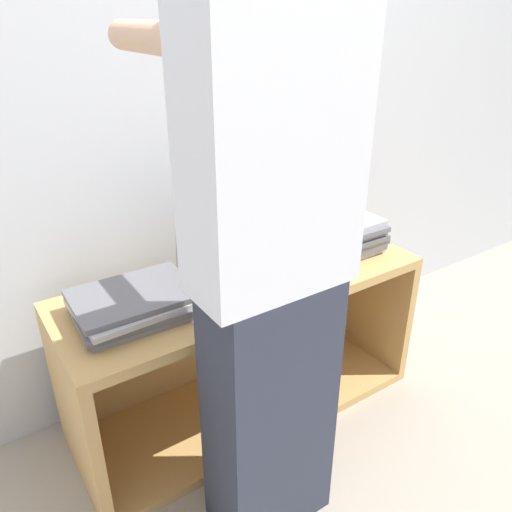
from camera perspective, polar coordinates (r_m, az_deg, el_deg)
ground_plane at (r=1.95m, az=2.95°, el=-20.64°), size 12.00×12.00×0.00m
wall_back at (r=1.85m, az=-7.65°, el=19.01°), size 8.00×0.05×2.40m
cart at (r=1.95m, az=-2.18°, el=-9.41°), size 1.31×0.48×0.58m
laptop_open at (r=1.76m, az=-2.19°, el=-0.40°), size 0.37×0.29×0.28m
laptop_stack_left at (r=1.58m, az=-13.51°, el=-5.29°), size 0.39×0.28×0.08m
laptop_stack_right at (r=1.94m, az=8.46°, el=2.24°), size 0.39×0.29×0.13m
person at (r=1.22m, az=1.58°, el=-1.64°), size 0.40×0.53×1.69m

